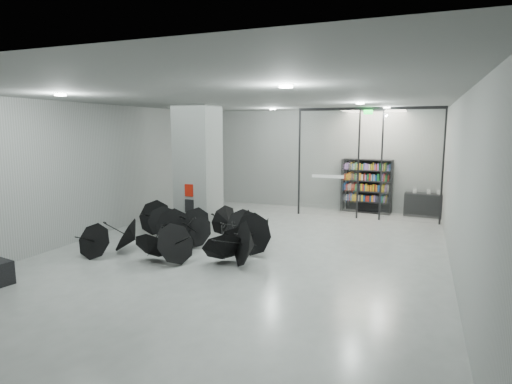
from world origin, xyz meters
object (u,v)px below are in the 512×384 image
at_px(shop_counter, 425,205).
at_px(umbrella_cluster, 200,238).
at_px(bookshelf, 367,186).
at_px(column, 198,168).

relative_size(shop_counter, umbrella_cluster, 0.28).
bearing_deg(bookshelf, column, -128.13).
height_order(column, umbrella_cluster, column).
xyz_separation_m(column, shop_counter, (6.93, 4.74, -1.56)).
bearing_deg(shop_counter, column, -140.75).
bearing_deg(column, bookshelf, 44.86).
bearing_deg(umbrella_cluster, column, 119.10).
height_order(bookshelf, umbrella_cluster, bookshelf).
height_order(column, shop_counter, column).
bearing_deg(column, shop_counter, 34.41).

